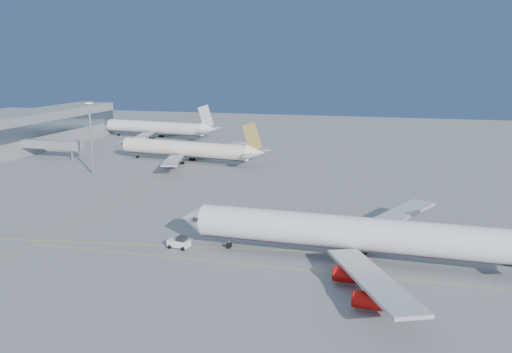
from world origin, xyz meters
The scene contains 9 objects.
ground centered at (0.00, 0.00, 0.00)m, with size 500.00×500.00×0.00m, color slate.
terminal centered at (-114.93, 85.00, 7.51)m, with size 18.40×110.00×15.00m.
jet_bridge centered at (-93.11, 72.00, 5.17)m, with size 23.60×3.60×6.90m.
taxiway_lines centered at (-14.71, 6.34, 0.01)m, with size 118.86×140.00×0.02m.
airliner_virgin centered at (23.51, -7.50, 5.23)m, with size 70.25×63.10×17.34m.
airliner_etihad centered at (-43.47, 77.40, 4.73)m, with size 59.40×54.34×15.53m.
airliner_third centered at (-79.01, 130.24, 4.89)m, with size 60.22×55.04×16.17m.
pushback_tug centered at (-11.23, -8.69, 1.11)m, with size 4.53×3.13×2.40m.
light_mast centered at (-64.95, 50.52, 13.61)m, with size 1.99×1.99×23.05m.
Camera 1 is at (30.26, -107.23, 36.66)m, focal length 40.00 mm.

